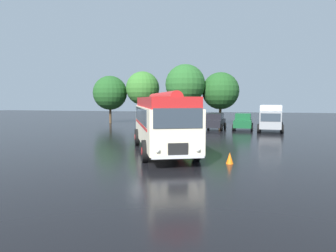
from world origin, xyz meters
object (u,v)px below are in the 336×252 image
object	(u,v)px
car_mid_left	(187,121)
box_van	(271,117)
car_near_left	(162,121)
traffic_cone	(230,158)
vintage_bus	(162,120)
car_far_right	(243,121)
car_mid_right	(215,121)

from	to	relation	value
car_mid_left	box_van	size ratio (longest dim) A/B	0.72
car_near_left	traffic_cone	xyz separation A→B (m)	(7.80, -17.38, -0.57)
box_van	vintage_bus	bearing A→B (deg)	-116.13
vintage_bus	car_mid_left	size ratio (longest dim) A/B	2.42
car_far_right	car_near_left	bearing A→B (deg)	-175.43
vintage_bus	car_far_right	xyz separation A→B (m)	(4.56, 15.25, -1.05)
vintage_bus	car_near_left	bearing A→B (deg)	104.40
vintage_bus	car_far_right	world-z (taller)	vintage_bus
box_van	car_near_left	bearing A→B (deg)	-179.70
car_mid_right	car_far_right	bearing A→B (deg)	7.02
traffic_cone	vintage_bus	bearing A→B (deg)	145.49
car_mid_right	traffic_cone	world-z (taller)	car_mid_right
car_mid_left	car_mid_right	distance (m)	2.87
car_mid_left	car_far_right	bearing A→B (deg)	4.42
vintage_bus	car_far_right	distance (m)	15.95
box_van	traffic_cone	size ratio (longest dim) A/B	10.72
vintage_bus	car_mid_right	size ratio (longest dim) A/B	2.39
car_mid_right	car_far_right	world-z (taller)	same
car_near_left	car_far_right	size ratio (longest dim) A/B	1.03
vintage_bus	car_mid_left	xyz separation A→B (m)	(-1.11, 14.82, -1.05)
car_mid_left	car_mid_right	world-z (taller)	same
car_near_left	traffic_cone	bearing A→B (deg)	-65.83
vintage_bus	box_van	xyz separation A→B (m)	(7.19, 14.65, -0.53)
vintage_bus	traffic_cone	world-z (taller)	vintage_bus
car_mid_left	box_van	xyz separation A→B (m)	(8.30, -0.17, 0.52)
car_mid_right	car_near_left	bearing A→B (deg)	-176.69
car_near_left	traffic_cone	world-z (taller)	car_near_left
vintage_bus	car_near_left	size ratio (longest dim) A/B	2.34
car_near_left	car_far_right	bearing A→B (deg)	4.57
traffic_cone	box_van	bearing A→B (deg)	79.82
vintage_bus	car_near_left	world-z (taller)	vintage_bus
car_mid_left	vintage_bus	bearing A→B (deg)	-85.71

